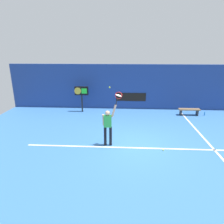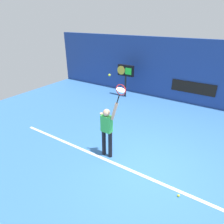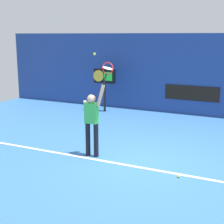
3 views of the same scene
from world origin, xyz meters
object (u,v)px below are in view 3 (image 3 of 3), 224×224
Objects in this scene: tennis_player at (92,120)px; tennis_racket at (107,70)px; spare_ball at (179,176)px; tennis_ball at (94,54)px; scoreboard_clock at (104,78)px.

tennis_racket is (0.47, -0.00, 1.35)m from tennis_player.
tennis_racket is 9.22× the size of spare_ball.
tennis_racket is 0.54m from tennis_ball.
scoreboard_clock is (-2.74, 5.17, -0.93)m from tennis_racket.
scoreboard_clock is 7.46m from spare_ball.
scoreboard_clock is (-2.35, 5.14, -1.31)m from tennis_ball.
spare_ball is at bearing -9.29° from tennis_player.
tennis_ball is 1.00× the size of spare_ball.
tennis_player is 3.16× the size of tennis_racket.
tennis_ball is (0.09, 0.03, 1.73)m from tennis_player.
tennis_racket reaches higher than scoreboard_clock.
tennis_racket is at bearing -4.83° from tennis_ball.
tennis_ball is at bearing 169.73° from spare_ball.
tennis_ball is at bearing -65.38° from scoreboard_clock.
tennis_ball is 5.80m from scoreboard_clock.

